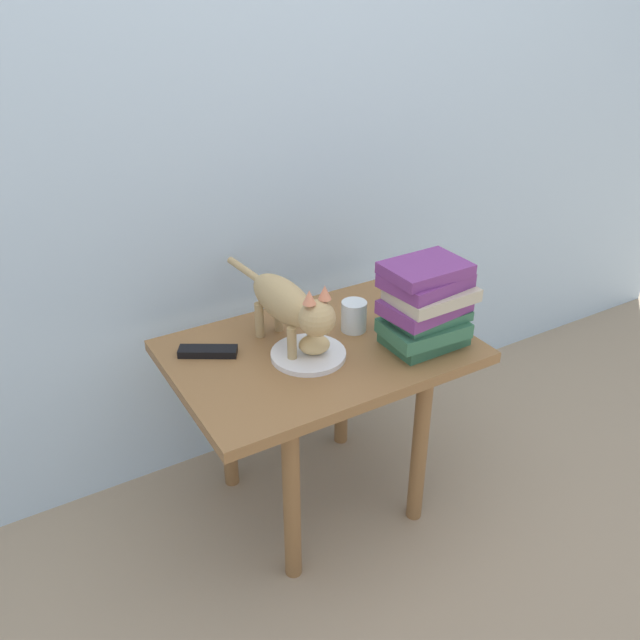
{
  "coord_description": "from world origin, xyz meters",
  "views": [
    {
      "loc": [
        -0.75,
        -1.27,
        1.43
      ],
      "look_at": [
        0.0,
        0.0,
        0.61
      ],
      "focal_mm": 36.8,
      "sensor_mm": 36.0,
      "label": 1
    }
  ],
  "objects_px": {
    "cat": "(289,305)",
    "bread_roll": "(314,345)",
    "side_table": "(320,372)",
    "plate": "(308,354)",
    "tv_remote": "(208,351)",
    "candle_jar": "(354,318)",
    "book_stack": "(426,305)"
  },
  "relations": [
    {
      "from": "side_table",
      "to": "book_stack",
      "type": "distance_m",
      "value": 0.34
    },
    {
      "from": "cat",
      "to": "bread_roll",
      "type": "bearing_deg",
      "value": -63.41
    },
    {
      "from": "plate",
      "to": "book_stack",
      "type": "bearing_deg",
      "value": -19.59
    },
    {
      "from": "plate",
      "to": "tv_remote",
      "type": "distance_m",
      "value": 0.26
    },
    {
      "from": "side_table",
      "to": "cat",
      "type": "relative_size",
      "value": 1.63
    },
    {
      "from": "book_stack",
      "to": "plate",
      "type": "bearing_deg",
      "value": 160.41
    },
    {
      "from": "side_table",
      "to": "plate",
      "type": "relative_size",
      "value": 4.02
    },
    {
      "from": "plate",
      "to": "tv_remote",
      "type": "relative_size",
      "value": 1.29
    },
    {
      "from": "candle_jar",
      "to": "tv_remote",
      "type": "distance_m",
      "value": 0.4
    },
    {
      "from": "plate",
      "to": "cat",
      "type": "distance_m",
      "value": 0.14
    },
    {
      "from": "cat",
      "to": "candle_jar",
      "type": "distance_m",
      "value": 0.22
    },
    {
      "from": "bread_roll",
      "to": "tv_remote",
      "type": "relative_size",
      "value": 0.53
    },
    {
      "from": "book_stack",
      "to": "candle_jar",
      "type": "relative_size",
      "value": 2.76
    },
    {
      "from": "cat",
      "to": "tv_remote",
      "type": "bearing_deg",
      "value": 156.39
    },
    {
      "from": "plate",
      "to": "bread_roll",
      "type": "xyz_separation_m",
      "value": [
        0.01,
        -0.01,
        0.03
      ]
    },
    {
      "from": "plate",
      "to": "cat",
      "type": "bearing_deg",
      "value": 111.84
    },
    {
      "from": "cat",
      "to": "tv_remote",
      "type": "xyz_separation_m",
      "value": [
        -0.2,
        0.09,
        -0.12
      ]
    },
    {
      "from": "book_stack",
      "to": "candle_jar",
      "type": "height_order",
      "value": "book_stack"
    },
    {
      "from": "plate",
      "to": "tv_remote",
      "type": "bearing_deg",
      "value": 147.14
    },
    {
      "from": "candle_jar",
      "to": "side_table",
      "type": "bearing_deg",
      "value": -166.29
    },
    {
      "from": "book_stack",
      "to": "candle_jar",
      "type": "xyz_separation_m",
      "value": [
        -0.11,
        0.16,
        -0.08
      ]
    },
    {
      "from": "cat",
      "to": "book_stack",
      "type": "xyz_separation_m",
      "value": [
        0.31,
        -0.16,
        -0.01
      ]
    },
    {
      "from": "side_table",
      "to": "cat",
      "type": "xyz_separation_m",
      "value": [
        -0.07,
        0.03,
        0.21
      ]
    },
    {
      "from": "bread_roll",
      "to": "cat",
      "type": "height_order",
      "value": "cat"
    },
    {
      "from": "book_stack",
      "to": "side_table",
      "type": "bearing_deg",
      "value": 151.05
    },
    {
      "from": "side_table",
      "to": "tv_remote",
      "type": "height_order",
      "value": "tv_remote"
    },
    {
      "from": "cat",
      "to": "candle_jar",
      "type": "relative_size",
      "value": 5.64
    },
    {
      "from": "side_table",
      "to": "candle_jar",
      "type": "bearing_deg",
      "value": 13.71
    },
    {
      "from": "side_table",
      "to": "candle_jar",
      "type": "distance_m",
      "value": 0.17
    },
    {
      "from": "bread_roll",
      "to": "candle_jar",
      "type": "relative_size",
      "value": 0.94
    },
    {
      "from": "plate",
      "to": "book_stack",
      "type": "distance_m",
      "value": 0.33
    },
    {
      "from": "plate",
      "to": "candle_jar",
      "type": "bearing_deg",
      "value": 18.44
    }
  ]
}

